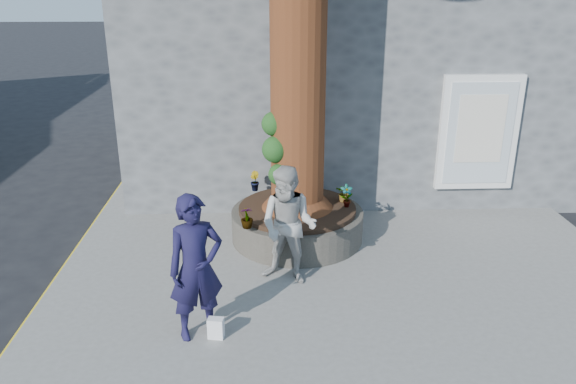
{
  "coord_description": "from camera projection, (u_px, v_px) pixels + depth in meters",
  "views": [
    {
      "loc": [
        0.26,
        -7.03,
        4.42
      ],
      "look_at": [
        0.61,
        1.33,
        1.25
      ],
      "focal_mm": 35.0,
      "sensor_mm": 36.0,
      "label": 1
    }
  ],
  "objects": [
    {
      "name": "woman",
      "position": [
        289.0,
        226.0,
        8.26
      ],
      "size": [
        1.07,
        0.96,
        1.81
      ],
      "primitive_type": "imported",
      "rotation": [
        0.0,
        0.0,
        -0.38
      ],
      "color": "#A9A7A2",
      "rests_on": "pavement"
    },
    {
      "name": "yellow_line",
      "position": [
        60.0,
        276.0,
        8.93
      ],
      "size": [
        0.1,
        30.0,
        0.01
      ],
      "primitive_type": "cube",
      "color": "yellow",
      "rests_on": "ground"
    },
    {
      "name": "plant_d",
      "position": [
        344.0,
        193.0,
        9.94
      ],
      "size": [
        0.38,
        0.38,
        0.32
      ],
      "primitive_type": "imported",
      "rotation": [
        0.0,
        0.0,
        5.57
      ],
      "color": "gray",
      "rests_on": "planter"
    },
    {
      "name": "plant_a",
      "position": [
        347.0,
        196.0,
        9.68
      ],
      "size": [
        0.23,
        0.17,
        0.41
      ],
      "primitive_type": "imported",
      "rotation": [
        0.0,
        0.0,
        0.14
      ],
      "color": "gray",
      "rests_on": "planter"
    },
    {
      "name": "plant_b",
      "position": [
        254.0,
        181.0,
        10.46
      ],
      "size": [
        0.26,
        0.27,
        0.37
      ],
      "primitive_type": "imported",
      "rotation": [
        0.0,
        0.0,
        2.04
      ],
      "color": "gray",
      "rests_on": "planter"
    },
    {
      "name": "ground",
      "position": [
        250.0,
        306.0,
        8.12
      ],
      "size": [
        120.0,
        120.0,
        0.0
      ],
      "primitive_type": "plane",
      "color": "black",
      "rests_on": "ground"
    },
    {
      "name": "pavement",
      "position": [
        344.0,
        267.0,
        9.09
      ],
      "size": [
        9.0,
        8.0,
        0.12
      ],
      "primitive_type": "cube",
      "color": "slate",
      "rests_on": "ground"
    },
    {
      "name": "planter",
      "position": [
        297.0,
        223.0,
        9.87
      ],
      "size": [
        2.3,
        2.3,
        0.6
      ],
      "color": "black",
      "rests_on": "pavement"
    },
    {
      "name": "stone_shop",
      "position": [
        355.0,
        34.0,
        13.82
      ],
      "size": [
        10.3,
        8.3,
        6.3
      ],
      "color": "#505356",
      "rests_on": "ground"
    },
    {
      "name": "plant_c",
      "position": [
        247.0,
        218.0,
        8.87
      ],
      "size": [
        0.23,
        0.23,
        0.35
      ],
      "primitive_type": "imported",
      "rotation": [
        0.0,
        0.0,
        3.3
      ],
      "color": "gray",
      "rests_on": "planter"
    },
    {
      "name": "man",
      "position": [
        196.0,
        268.0,
        6.94
      ],
      "size": [
        0.82,
        0.69,
        1.92
      ],
      "primitive_type": "imported",
      "rotation": [
        0.0,
        0.0,
        0.39
      ],
      "color": "#151234",
      "rests_on": "pavement"
    },
    {
      "name": "shopping_bag",
      "position": [
        216.0,
        328.0,
        7.15
      ],
      "size": [
        0.22,
        0.15,
        0.28
      ],
      "primitive_type": "cube",
      "rotation": [
        0.0,
        0.0,
        -0.17
      ],
      "color": "white",
      "rests_on": "pavement"
    }
  ]
}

